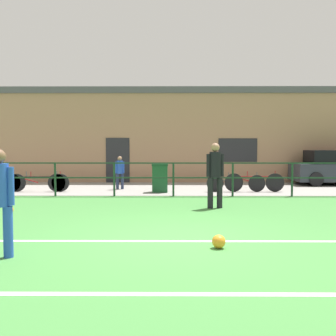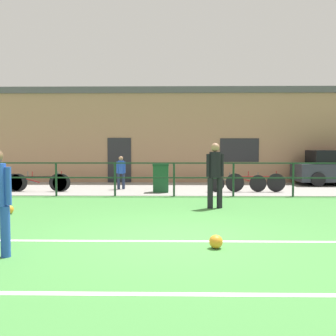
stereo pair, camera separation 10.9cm
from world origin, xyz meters
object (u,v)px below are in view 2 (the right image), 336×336
Objects in this scene: soccer_ball_match at (9,210)px; soccer_ball_spare at (216,242)px; bicycle_parked_2 at (40,182)px; bicycle_parked_4 at (237,183)px; player_goalkeeper at (215,171)px; spectator_child at (121,170)px; trash_bin_0 at (161,178)px; bicycle_parked_0 at (255,182)px; bicycle_parked_1 at (36,182)px.

soccer_ball_match is 0.97× the size of soccer_ball_spare.
bicycle_parked_4 is at bearing -0.00° from bicycle_parked_2.
player_goalkeeper is 1.37× the size of spectator_child.
trash_bin_0 is (3.61, 4.57, 0.44)m from soccer_ball_match.
player_goalkeeper reaches higher than bicycle_parked_0.
trash_bin_0 is at bearing 135.78° from spectator_child.
spectator_child reaches higher than bicycle_parked_4.
bicycle_parked_1 is at bearing -180.00° from bicycle_parked_2.
player_goalkeeper is 7.29m from bicycle_parked_1.
soccer_ball_match is 5.84m from trash_bin_0.
soccer_ball_spare is 0.10× the size of bicycle_parked_1.
soccer_ball_match is (-5.21, -1.01, -0.90)m from player_goalkeeper.
trash_bin_0 is at bearing 98.69° from soccer_ball_spare.
soccer_ball_spare is at bearing -101.59° from bicycle_parked_4.
player_goalkeeper reaches higher than soccer_ball_spare.
player_goalkeeper reaches higher than bicycle_parked_4.
bicycle_parked_4 is at bearing 2.55° from trash_bin_0.
player_goalkeeper is at bearing -65.78° from trash_bin_0.
spectator_child reaches higher than bicycle_parked_1.
trash_bin_0 is (4.66, -0.12, 0.18)m from bicycle_parked_1.
spectator_child reaches higher than trash_bin_0.
spectator_child is at bearing 170.62° from bicycle_parked_0.
player_goalkeeper reaches higher than soccer_ball_match.
bicycle_parked_2 reaches higher than bicycle_parked_4.
spectator_child is (2.01, 5.53, 0.65)m from soccer_ball_match.
spectator_child is 0.60× the size of bicycle_parked_4.
soccer_ball_spare is 7.84m from trash_bin_0.
spectator_child is 0.57× the size of bicycle_parked_2.
bicycle_parked_2 is at bearing 2.93° from spectator_child.
bicycle_parked_1 reaches higher than soccer_ball_match.
bicycle_parked_0 reaches higher than bicycle_parked_2.
player_goalkeeper reaches higher than spectator_child.
bicycle_parked_4 is (7.46, -0.00, -0.02)m from bicycle_parked_1.
bicycle_parked_4 is at bearing -180.00° from bicycle_parked_0.
trash_bin_0 is (-1.60, 3.56, -0.46)m from player_goalkeeper.
player_goalkeeper is at bearing 84.28° from soccer_ball_spare.
bicycle_parked_2 is at bearing 0.00° from bicycle_parked_1.
soccer_ball_spare is at bearing -53.37° from bicycle_parked_1.
player_goalkeeper is 3.93m from trash_bin_0.
bicycle_parked_0 is 2.10× the size of trash_bin_0.
player_goalkeeper is 5.54m from spectator_child.
bicycle_parked_4 is at bearing -0.00° from bicycle_parked_1.
bicycle_parked_4 is at bearing 78.41° from soccer_ball_spare.
soccer_ball_spare is at bearing 94.57° from spectator_child.
trash_bin_0 reaches higher than bicycle_parked_4.
player_goalkeeper is 0.78× the size of bicycle_parked_2.
soccer_ball_spare reaches higher than soccer_ball_match.
soccer_ball_match is at bearing -77.37° from bicycle_parked_1.
bicycle_parked_2 is 4.51m from trash_bin_0.
bicycle_parked_2 is at bearing 100.79° from soccer_ball_match.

